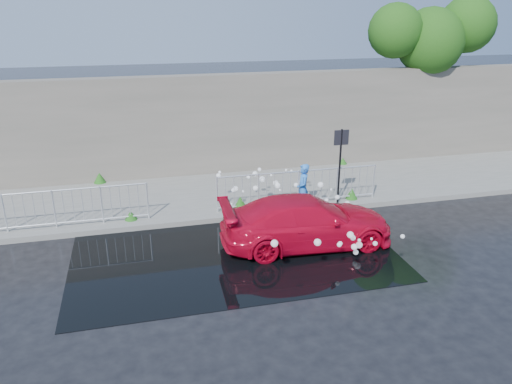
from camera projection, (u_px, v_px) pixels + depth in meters
ground at (221, 274)px, 11.68m from camera, size 90.00×90.00×0.00m
pavement at (194, 196)px, 16.19m from camera, size 30.00×4.00×0.15m
curb at (203, 220)px, 14.38m from camera, size 30.00×0.25×0.16m
retaining_wall at (184, 126)px, 17.55m from camera, size 30.00×0.60×3.50m
puddle at (234, 252)px, 12.70m from camera, size 8.00×5.00×0.01m
sign_post at (340, 155)px, 14.83m from camera, size 0.45×0.06×2.50m
tree at (433, 35)px, 18.87m from camera, size 5.08×2.53×6.27m
railing_left at (54, 208)px, 13.56m from camera, size 5.05×0.05×1.10m
railing_right at (298, 186)px, 15.14m from camera, size 5.05×0.05×1.10m
weeds at (192, 195)px, 15.58m from camera, size 12.17×3.93×0.40m
water_spray at (291, 201)px, 13.95m from camera, size 3.66×5.69×1.05m
red_car at (307, 222)px, 12.90m from camera, size 4.53×1.95×1.30m
person at (303, 189)px, 14.81m from camera, size 0.45×0.61×1.54m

